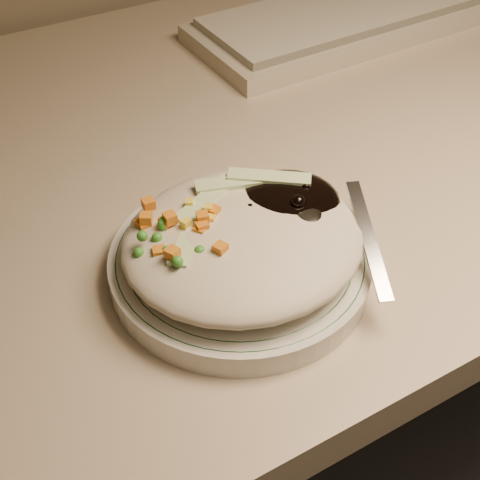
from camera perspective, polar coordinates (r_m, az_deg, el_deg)
desk at (r=0.83m, az=-2.49°, el=-2.97°), size 1.40×0.70×0.74m
plate at (r=0.54m, az=0.00°, el=-2.04°), size 0.21×0.21×0.02m
plate_rim at (r=0.53m, az=0.00°, el=-1.27°), size 0.20×0.20×0.00m
meal at (r=0.52m, az=0.45°, el=0.57°), size 0.21×0.19×0.05m
keyboard at (r=0.95m, az=10.57°, el=18.47°), size 0.48×0.18×0.03m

